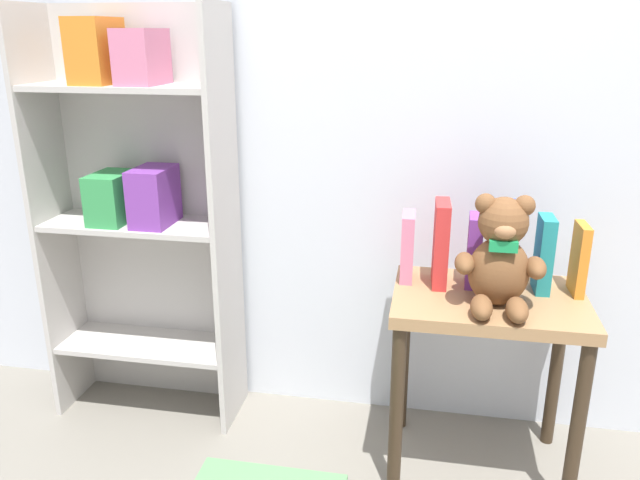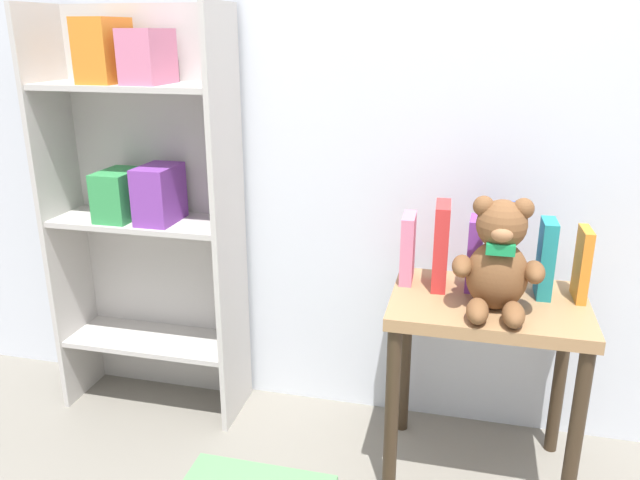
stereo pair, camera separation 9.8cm
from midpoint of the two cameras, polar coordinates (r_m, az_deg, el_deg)
name	(u,v)px [view 2 (the right image)]	position (r m, az deg, el deg)	size (l,w,h in m)	color
wall_back	(416,48)	(2.00, 10.21, 16.87)	(4.80, 0.06, 2.50)	silver
bookshelf_side	(146,192)	(2.17, -14.37, 4.22)	(0.63, 0.25, 1.38)	#BCB7B2
display_table	(486,334)	(1.89, 16.40, -8.24)	(0.55, 0.40, 0.58)	#9E754C
teddy_bear	(498,261)	(1.73, 17.59, -1.82)	(0.24, 0.22, 0.31)	brown
book_standing_pink	(408,248)	(1.89, 9.53, -0.75)	(0.04, 0.12, 0.21)	#D17093
book_standing_red	(441,246)	(1.86, 12.50, -0.53)	(0.04, 0.13, 0.25)	red
book_standing_purple	(475,253)	(1.87, 15.44, -1.21)	(0.04, 0.10, 0.21)	purple
book_standing_blue	(510,249)	(1.87, 18.45, -0.84)	(0.02, 0.12, 0.26)	#2D51B7
book_standing_teal	(546,259)	(1.88, 21.37, -1.61)	(0.04, 0.10, 0.22)	teal
book_standing_orange	(582,264)	(1.90, 24.23, -2.05)	(0.03, 0.11, 0.21)	orange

